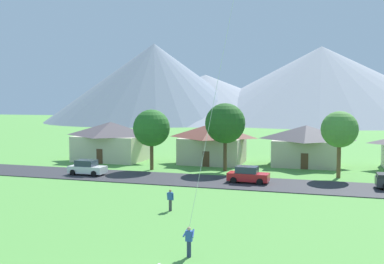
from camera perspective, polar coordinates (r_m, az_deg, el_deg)
The scene contains 13 objects.
road_strip at distance 45.20m, azimuth 6.14°, elevation -6.67°, with size 160.00×7.03×0.08m, color #2D2D33.
mountain_far_east_ridge at distance 189.17m, azimuth 16.67°, elevation 6.12°, with size 118.86×118.86×30.93m, color #8E939E.
mountain_east_ridge at distance 185.24m, azimuth 1.80°, elevation 4.56°, with size 99.90×99.90×19.42m, color #8E939E.
mountain_west_ridge at distance 177.84m, azimuth -5.01°, elevation 6.51°, with size 86.92×86.92×31.54m, color gray.
house_left_center at distance 62.32m, azimuth -10.66°, elevation -1.12°, with size 10.05×7.14×5.50m.
house_right_center at distance 58.85m, azimuth 14.79°, elevation -1.61°, with size 8.94×7.94×5.27m.
house_rightmost at distance 58.85m, azimuth 2.74°, elevation -1.39°, with size 8.78×7.48×5.43m.
tree_left_of_center at distance 53.15m, azimuth -5.36°, elevation 0.52°, with size 4.54×4.54×7.44m.
tree_center at distance 49.98m, azimuth 18.88°, elevation 0.29°, with size 4.00×4.00×7.38m.
tree_right_of_center at distance 52.02m, azimuth 4.40°, elevation 1.13°, with size 4.85×4.85×8.22m.
parked_car_white_west_end at distance 50.81m, azimuth -13.67°, elevation -4.61°, with size 4.23×2.14×1.68m.
parked_car_red_mid_west at distance 45.10m, azimuth 7.39°, elevation -5.64°, with size 4.27×2.21×1.68m.
watcher_person at distance 33.81m, azimuth -2.88°, elevation -8.91°, with size 0.56×0.24×1.68m.
Camera 1 is at (8.22, -15.81, 8.54)m, focal length 40.43 mm.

